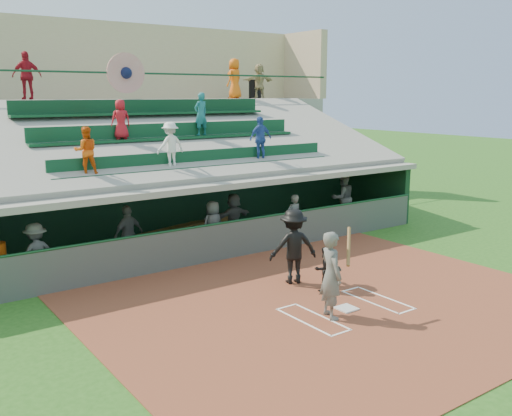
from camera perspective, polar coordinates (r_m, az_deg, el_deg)
ground at (r=13.35m, az=9.02°, el=-10.02°), size 100.00×100.00×0.00m
dirt_slab at (r=13.68m, az=7.53°, el=-9.39°), size 11.00×9.00×0.02m
home_plate at (r=13.33m, az=9.02°, el=-9.88°), size 0.43×0.43×0.03m
batters_box_chalk at (r=13.34m, az=9.02°, el=-9.93°), size 2.65×1.85×0.01m
dugout_floor at (r=18.50m, az=-5.79°, el=-3.78°), size 16.00×3.50×0.04m
concourse_slab at (r=24.10m, az=-13.95°, el=4.99°), size 20.00×3.00×4.60m
grandstand at (r=21.36m, az=-10.97°, el=4.24°), size 20.40×10.40×7.80m
batter_at_plate at (r=12.52m, az=7.54°, el=-6.62°), size 0.95×0.82×1.95m
catcher at (r=14.25m, az=6.87°, el=-6.08°), size 0.61×0.52×1.13m
home_umpire at (r=14.69m, az=3.76°, el=-3.84°), size 1.43×1.12×1.94m
dugout_bench at (r=19.58m, az=-7.31°, el=-2.30°), size 13.07×3.78×0.40m
dugout_player_a at (r=15.57m, az=-21.12°, el=-4.29°), size 1.14×0.82×1.60m
dugout_player_b at (r=16.75m, az=-12.63°, el=-2.57°), size 1.06×0.67×1.68m
dugout_player_c at (r=17.74m, az=-4.33°, el=-1.76°), size 0.79×0.55×1.55m
dugout_player_d at (r=18.76m, az=-2.25°, el=-0.94°), size 1.52×0.59×1.60m
dugout_player_e at (r=18.82m, az=3.78°, el=-0.97°), size 0.57×0.38×1.56m
dugout_player_f at (r=21.54m, az=8.66°, el=1.01°), size 1.06×0.89×1.94m
trash_bin at (r=27.06m, az=-0.10°, el=11.79°), size 0.58×0.58×0.87m
concourse_staff_a at (r=22.37m, az=-21.92°, el=12.16°), size 1.02×0.45×1.71m
concourse_staff_b at (r=25.12m, az=-2.17°, el=12.78°), size 0.99×0.84×1.72m
concourse_staff_c at (r=26.42m, az=0.31°, el=12.56°), size 1.51×0.73×1.57m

